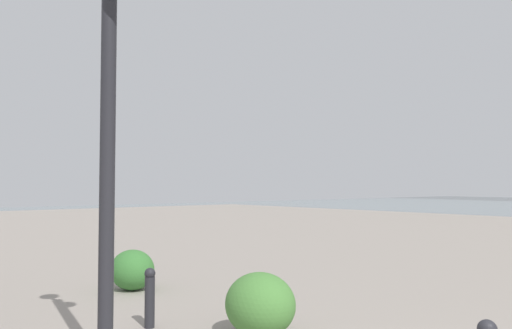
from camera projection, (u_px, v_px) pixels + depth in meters
lamppost at (108, 89)px, 4.70m from camera, size 0.98×0.28×3.85m
bollard_mid at (150, 296)px, 6.05m from camera, size 0.13×0.13×0.71m
shrub_low at (132, 270)px, 8.22m from camera, size 0.76×0.69×0.65m
shrub_round at (260, 304)px, 5.68m from camera, size 0.84×0.76×0.71m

